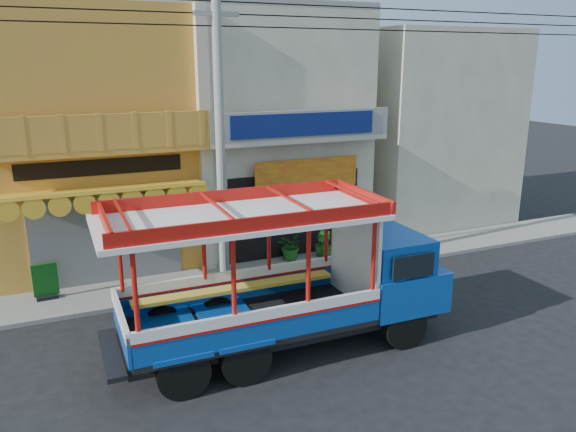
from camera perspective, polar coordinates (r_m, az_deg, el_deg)
The scene contains 12 objects.
ground at distance 14.14m, azimuth 1.62°, elevation -11.56°, with size 90.00×90.00×0.00m, color black.
sidewalk at distance 17.51m, azimuth -3.98°, elevation -5.90°, with size 30.00×2.00×0.12m, color slate.
shophouse_left at distance 19.54m, azimuth -19.49°, elevation 7.77°, with size 6.00×7.50×8.24m.
shophouse_right at distance 20.85m, azimuth -2.67°, elevation 9.05°, with size 6.00×6.75×8.24m.
party_pilaster at distance 17.00m, azimuth -8.40°, elevation 7.09°, with size 0.35×0.30×8.00m, color #B1AB91.
filler_building_right at distance 24.29m, azimuth 13.10°, elevation 8.85°, with size 6.00×6.00×7.60m, color #B1AB91.
utility_pole at distance 15.44m, azimuth -6.45°, elevation 10.19°, with size 28.00×0.26×9.00m.
songthaew_truck at distance 12.80m, azimuth 1.78°, elevation -6.03°, with size 7.73×2.67×3.60m.
green_sign at distance 16.79m, azimuth -23.39°, elevation -6.38°, with size 0.66×0.34×1.01m.
potted_plant_a at distance 18.39m, azimuth 0.21°, elevation -3.02°, with size 0.86×0.75×0.96m, color #1A5919.
potted_plant_b at distance 18.56m, azimuth 3.82°, elevation -2.91°, with size 0.51×0.41×0.94m, color #1A5919.
potted_plant_c at distance 18.77m, azimuth 3.46°, elevation -2.75°, with size 0.50×0.50×0.90m, color #1A5919.
Camera 1 is at (-5.40, -11.39, 6.42)m, focal length 35.00 mm.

